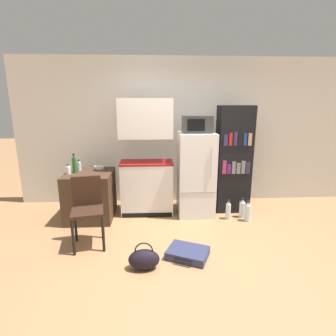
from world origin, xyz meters
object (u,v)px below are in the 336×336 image
at_px(bottle_milk_white, 68,170).
at_px(water_bottle_front, 242,209).
at_px(side_table, 91,195).
at_px(microwave, 197,124).
at_px(bottle_green_tall, 74,165).
at_px(suitcase_large_flat, 188,253).
at_px(refrigerator, 196,174).
at_px(kitchen_hutch, 147,163).
at_px(handbag, 144,259).
at_px(bottle_clear_short, 79,166).
at_px(bowl, 99,167).
at_px(bookshelf, 233,160).
at_px(water_bottle_back, 228,211).
at_px(water_bottle_middle, 248,212).
at_px(chair, 87,204).

distance_m(bottle_milk_white, water_bottle_front, 2.91).
height_order(side_table, microwave, microwave).
relative_size(bottle_green_tall, suitcase_large_flat, 0.53).
xyz_separation_m(refrigerator, water_bottle_front, (0.76, -0.23, -0.56)).
distance_m(suitcase_large_flat, water_bottle_front, 1.55).
xyz_separation_m(kitchen_hutch, bottle_milk_white, (-1.23, -0.24, -0.05)).
height_order(bottle_milk_white, handbag, bottle_milk_white).
distance_m(bottle_green_tall, handbag, 2.04).
distance_m(refrigerator, handbag, 1.87).
bearing_deg(bottle_clear_short, bowl, 20.49).
xyz_separation_m(bookshelf, bowl, (-2.32, 0.04, -0.12)).
xyz_separation_m(bottle_clear_short, water_bottle_back, (2.46, -0.33, -0.72)).
relative_size(bottle_green_tall, water_bottle_middle, 0.89).
xyz_separation_m(bottle_green_tall, bottle_milk_white, (-0.08, -0.08, -0.07)).
height_order(bottle_milk_white, bowl, bottle_milk_white).
relative_size(bowl, water_bottle_back, 0.49).
xyz_separation_m(bottle_green_tall, chair, (0.39, -0.86, -0.35)).
bearing_deg(bottle_clear_short, bottle_milk_white, -117.47).
height_order(bookshelf, bowl, bookshelf).
relative_size(bottle_green_tall, water_bottle_front, 0.92).
height_order(refrigerator, bowl, refrigerator).
bearing_deg(side_table, bottle_green_tall, 179.39).
distance_m(refrigerator, water_bottle_front, 0.97).
height_order(bottle_milk_white, bottle_clear_short, bottle_clear_short).
bearing_deg(water_bottle_front, kitchen_hutch, 169.14).
distance_m(microwave, bottle_milk_white, 2.18).
height_order(bottle_milk_white, water_bottle_front, bottle_milk_white).
relative_size(kitchen_hutch, bowl, 12.03).
distance_m(side_table, water_bottle_back, 2.30).
xyz_separation_m(refrigerator, microwave, (-0.00, -0.00, 0.84)).
relative_size(handbag, water_bottle_middle, 1.03).
height_order(bottle_clear_short, suitcase_large_flat, bottle_clear_short).
bearing_deg(bowl, chair, -87.26).
bearing_deg(bottle_milk_white, water_bottle_front, -1.31).
bearing_deg(suitcase_large_flat, water_bottle_back, 77.56).
bearing_deg(handbag, refrigerator, 62.15).
height_order(refrigerator, bookshelf, bookshelf).
distance_m(kitchen_hutch, bottle_milk_white, 1.25).
bearing_deg(bowl, bottle_green_tall, -143.90).
bearing_deg(water_bottle_middle, bookshelf, 105.06).
bearing_deg(bottle_milk_white, suitcase_large_flat, -34.07).
relative_size(chair, water_bottle_middle, 2.65).
distance_m(refrigerator, chair, 1.86).
relative_size(bottle_green_tall, handbag, 0.87).
distance_m(bottle_clear_short, water_bottle_middle, 2.87).
relative_size(kitchen_hutch, suitcase_large_flat, 3.28).
bearing_deg(bowl, water_bottle_back, -11.54).
bearing_deg(suitcase_large_flat, water_bottle_front, 71.25).
bearing_deg(microwave, bowl, 174.60).
height_order(microwave, bottle_milk_white, microwave).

